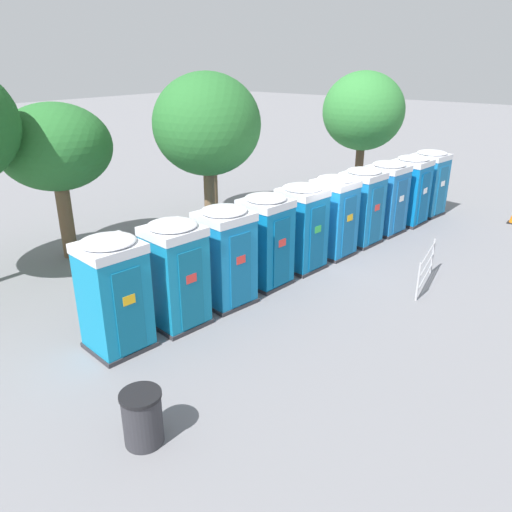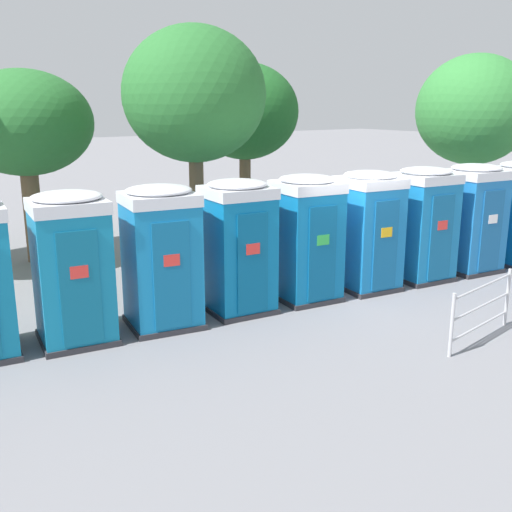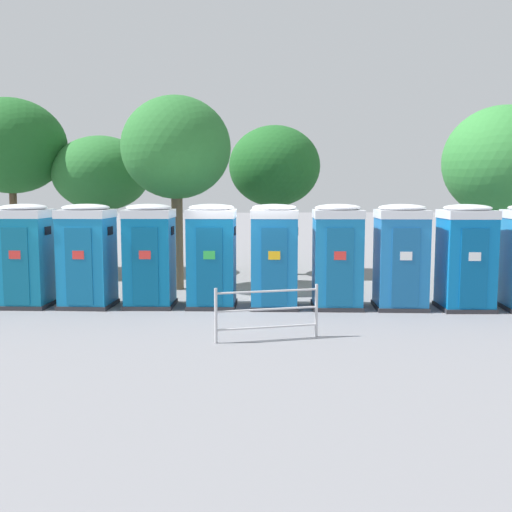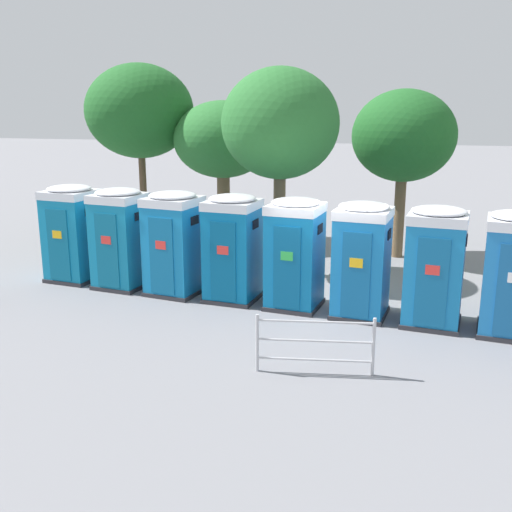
% 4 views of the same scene
% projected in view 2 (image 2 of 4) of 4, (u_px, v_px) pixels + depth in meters
% --- Properties ---
extents(ground_plane, '(120.00, 120.00, 0.00)m').
position_uv_depth(ground_plane, '(330.00, 291.00, 12.79)').
color(ground_plane, slate).
extents(portapotty_1, '(1.35, 1.34, 2.54)m').
position_uv_depth(portapotty_1, '(72.00, 267.00, 9.79)').
color(portapotty_1, '#2D2D33').
rests_on(portapotty_1, ground).
extents(portapotty_2, '(1.40, 1.37, 2.54)m').
position_uv_depth(portapotty_2, '(161.00, 256.00, 10.49)').
color(portapotty_2, '#2D2D33').
rests_on(portapotty_2, ground).
extents(portapotty_3, '(1.30, 1.31, 2.54)m').
position_uv_depth(portapotty_3, '(238.00, 246.00, 11.25)').
color(portapotty_3, '#2D2D33').
rests_on(portapotty_3, ground).
extents(portapotty_4, '(1.31, 1.33, 2.54)m').
position_uv_depth(portapotty_4, '(306.00, 238.00, 11.96)').
color(portapotty_4, '#2D2D33').
rests_on(portapotty_4, ground).
extents(portapotty_5, '(1.29, 1.32, 2.54)m').
position_uv_depth(portapotty_5, '(368.00, 230.00, 12.64)').
color(portapotty_5, '#2D2D33').
rests_on(portapotty_5, ground).
extents(portapotty_6, '(1.33, 1.32, 2.54)m').
position_uv_depth(portapotty_6, '(423.00, 224.00, 13.34)').
color(portapotty_6, '#2D2D33').
rests_on(portapotty_6, ground).
extents(portapotty_7, '(1.35, 1.34, 2.54)m').
position_uv_depth(portapotty_7, '(472.00, 218.00, 14.03)').
color(portapotty_7, '#2D2D33').
rests_on(portapotty_7, ground).
extents(street_tree_0, '(3.48, 3.48, 5.34)m').
position_uv_depth(street_tree_0, '(474.00, 111.00, 18.15)').
color(street_tree_0, brown).
rests_on(street_tree_0, ground).
extents(street_tree_1, '(3.27, 3.27, 4.70)m').
position_uv_depth(street_tree_1, '(24.00, 124.00, 14.38)').
color(street_tree_1, brown).
rests_on(street_tree_1, ground).
extents(street_tree_3, '(3.04, 3.04, 5.01)m').
position_uv_depth(street_tree_3, '(245.00, 112.00, 16.90)').
color(street_tree_3, brown).
rests_on(street_tree_3, ground).
extents(street_tree_4, '(3.11, 3.11, 5.52)m').
position_uv_depth(street_tree_4, '(194.00, 96.00, 12.91)').
color(street_tree_4, brown).
rests_on(street_tree_4, ground).
extents(event_barrier, '(2.03, 0.38, 1.05)m').
position_uv_depth(event_barrier, '(482.00, 308.00, 10.00)').
color(event_barrier, '#B7B7BC').
rests_on(event_barrier, ground).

